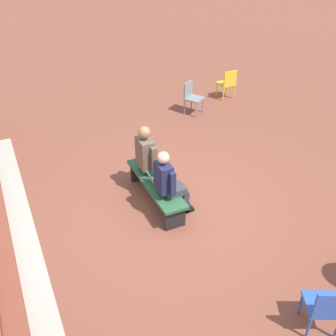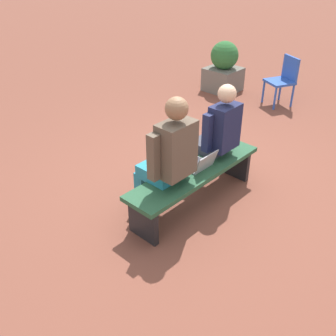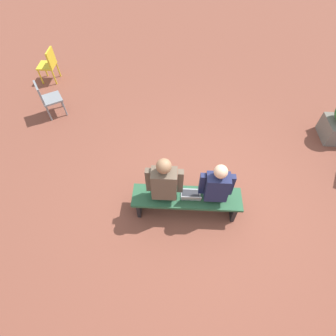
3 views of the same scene
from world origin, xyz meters
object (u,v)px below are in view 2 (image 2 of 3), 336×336
person_adult (168,156)px  planter (224,68)px  laptop (200,164)px  plastic_chair_far_left (284,78)px  person_student (216,134)px  bench (195,177)px

person_adult → planter: (-3.59, -1.91, -0.30)m
laptop → plastic_chair_far_left: plastic_chair_far_left is taller
person_student → person_adult: 0.80m
laptop → plastic_chair_far_left: bearing=-166.2°
person_adult → bench: bearing=169.1°
bench → person_adult: (0.37, -0.07, 0.39)m
plastic_chair_far_left → person_student: bearing=14.0°
bench → laptop: bearing=168.8°
person_adult → planter: bearing=-152.0°
person_adult → plastic_chair_far_left: bearing=-169.0°
bench → person_student: person_student is taller
person_adult → planter: 4.08m
person_adult → person_student: bearing=179.6°
person_student → person_adult: person_adult is taller
bench → plastic_chair_far_left: plastic_chair_far_left is taller
person_student → plastic_chair_far_left: (-2.94, -0.73, -0.22)m
person_student → laptop: bearing=11.8°
laptop → planter: bearing=-147.8°
person_adult → laptop: 0.50m
person_student → person_adult: size_ratio=0.94×
bench → plastic_chair_far_left: (-3.37, -0.80, 0.13)m
person_student → laptop: (0.37, 0.08, -0.20)m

